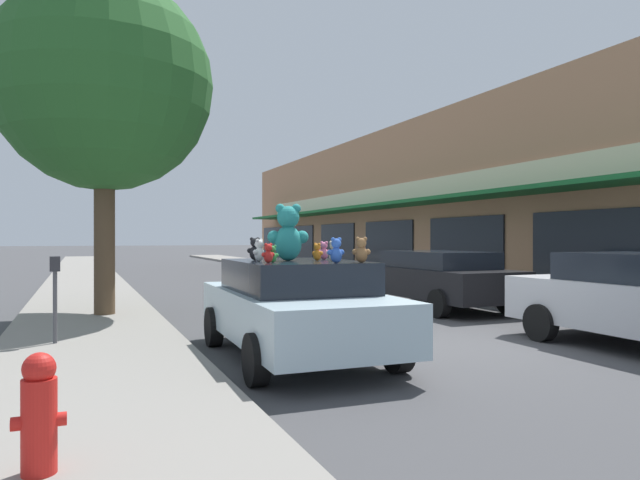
{
  "coord_description": "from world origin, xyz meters",
  "views": [
    {
      "loc": [
        -5.37,
        -7.59,
        1.68
      ],
      "look_at": [
        -1.87,
        0.69,
        1.65
      ],
      "focal_mm": 32.0,
      "sensor_mm": 36.0,
      "label": 1
    }
  ],
  "objects_px": {
    "teddy_bear_black": "(255,249)",
    "parking_meter": "(55,288)",
    "parked_car_far_center": "(438,277)",
    "teddy_bear_white": "(259,251)",
    "teddy_bear_cream": "(334,251)",
    "fire_hydrant": "(39,413)",
    "teddy_bear_red": "(268,253)",
    "teddy_bear_green": "(273,254)",
    "teddy_bear_pink": "(324,251)",
    "teddy_bear_brown": "(361,250)",
    "teddy_bear_blue": "(336,251)",
    "plush_art_car": "(296,306)",
    "teddy_bear_orange": "(317,252)",
    "street_tree": "(104,85)",
    "teddy_bear_giant": "(288,233)"
  },
  "relations": [
    {
      "from": "plush_art_car",
      "to": "teddy_bear_cream",
      "type": "height_order",
      "value": "teddy_bear_cream"
    },
    {
      "from": "teddy_bear_white",
      "to": "teddy_bear_red",
      "type": "xyz_separation_m",
      "value": [
        -0.02,
        -0.48,
        -0.03
      ]
    },
    {
      "from": "teddy_bear_pink",
      "to": "teddy_bear_red",
      "type": "relative_size",
      "value": 1.07
    },
    {
      "from": "teddy_bear_cream",
      "to": "teddy_bear_brown",
      "type": "relative_size",
      "value": 0.84
    },
    {
      "from": "teddy_bear_blue",
      "to": "street_tree",
      "type": "height_order",
      "value": "street_tree"
    },
    {
      "from": "teddy_bear_black",
      "to": "teddy_bear_blue",
      "type": "bearing_deg",
      "value": 152.8
    },
    {
      "from": "teddy_bear_brown",
      "to": "teddy_bear_black",
      "type": "bearing_deg",
      "value": -31.09
    },
    {
      "from": "parking_meter",
      "to": "teddy_bear_pink",
      "type": "bearing_deg",
      "value": -21.41
    },
    {
      "from": "teddy_bear_red",
      "to": "parked_car_far_center",
      "type": "bearing_deg",
      "value": -151.9
    },
    {
      "from": "teddy_bear_cream",
      "to": "fire_hydrant",
      "type": "relative_size",
      "value": 0.35
    },
    {
      "from": "teddy_bear_orange",
      "to": "street_tree",
      "type": "xyz_separation_m",
      "value": [
        -2.61,
        4.95,
        3.31
      ]
    },
    {
      "from": "teddy_bear_black",
      "to": "parked_car_far_center",
      "type": "bearing_deg",
      "value": -111.84
    },
    {
      "from": "teddy_bear_cream",
      "to": "plush_art_car",
      "type": "bearing_deg",
      "value": -33.41
    },
    {
      "from": "teddy_bear_pink",
      "to": "parking_meter",
      "type": "distance_m",
      "value": 3.98
    },
    {
      "from": "teddy_bear_pink",
      "to": "teddy_bear_orange",
      "type": "height_order",
      "value": "teddy_bear_pink"
    },
    {
      "from": "plush_art_car",
      "to": "teddy_bear_red",
      "type": "distance_m",
      "value": 1.11
    },
    {
      "from": "teddy_bear_green",
      "to": "teddy_bear_blue",
      "type": "bearing_deg",
      "value": 159.08
    },
    {
      "from": "teddy_bear_giant",
      "to": "fire_hydrant",
      "type": "bearing_deg",
      "value": 64.61
    },
    {
      "from": "teddy_bear_red",
      "to": "parked_car_far_center",
      "type": "distance_m",
      "value": 7.28
    },
    {
      "from": "teddy_bear_brown",
      "to": "parking_meter",
      "type": "bearing_deg",
      "value": -13.99
    },
    {
      "from": "parking_meter",
      "to": "teddy_bear_white",
      "type": "bearing_deg",
      "value": -34.91
    },
    {
      "from": "teddy_bear_black",
      "to": "fire_hydrant",
      "type": "bearing_deg",
      "value": 91.31
    },
    {
      "from": "teddy_bear_black",
      "to": "parking_meter",
      "type": "relative_size",
      "value": 0.26
    },
    {
      "from": "teddy_bear_giant",
      "to": "teddy_bear_cream",
      "type": "relative_size",
      "value": 2.84
    },
    {
      "from": "plush_art_car",
      "to": "teddy_bear_green",
      "type": "xyz_separation_m",
      "value": [
        -0.5,
        -0.5,
        0.74
      ]
    },
    {
      "from": "parked_car_far_center",
      "to": "parking_meter",
      "type": "relative_size",
      "value": 3.46
    },
    {
      "from": "teddy_bear_pink",
      "to": "street_tree",
      "type": "distance_m",
      "value": 6.34
    },
    {
      "from": "teddy_bear_white",
      "to": "teddy_bear_red",
      "type": "relative_size",
      "value": 1.21
    },
    {
      "from": "fire_hydrant",
      "to": "teddy_bear_black",
      "type": "bearing_deg",
      "value": 55.7
    },
    {
      "from": "teddy_bear_cream",
      "to": "teddy_bear_giant",
      "type": "bearing_deg",
      "value": -24.42
    },
    {
      "from": "teddy_bear_cream",
      "to": "teddy_bear_brown",
      "type": "distance_m",
      "value": 0.57
    },
    {
      "from": "plush_art_car",
      "to": "parking_meter",
      "type": "xyz_separation_m",
      "value": [
        -3.12,
        1.7,
        0.22
      ]
    },
    {
      "from": "teddy_bear_blue",
      "to": "fire_hydrant",
      "type": "bearing_deg",
      "value": 34.68
    },
    {
      "from": "teddy_bear_pink",
      "to": "teddy_bear_blue",
      "type": "relative_size",
      "value": 0.83
    },
    {
      "from": "teddy_bear_giant",
      "to": "teddy_bear_red",
      "type": "relative_size",
      "value": 3.13
    },
    {
      "from": "teddy_bear_pink",
      "to": "teddy_bear_brown",
      "type": "xyz_separation_m",
      "value": [
        -0.01,
        -1.23,
        0.03
      ]
    },
    {
      "from": "parked_car_far_center",
      "to": "parking_meter",
      "type": "distance_m",
      "value": 8.51
    },
    {
      "from": "teddy_bear_white",
      "to": "teddy_bear_red",
      "type": "bearing_deg",
      "value": 46.62
    },
    {
      "from": "parked_car_far_center",
      "to": "teddy_bear_white",
      "type": "bearing_deg",
      "value": -144.46
    },
    {
      "from": "teddy_bear_pink",
      "to": "parked_car_far_center",
      "type": "height_order",
      "value": "teddy_bear_pink"
    },
    {
      "from": "teddy_bear_blue",
      "to": "parking_meter",
      "type": "height_order",
      "value": "teddy_bear_blue"
    },
    {
      "from": "teddy_bear_green",
      "to": "teddy_bear_brown",
      "type": "relative_size",
      "value": 0.68
    },
    {
      "from": "plush_art_car",
      "to": "parking_meter",
      "type": "distance_m",
      "value": 3.56
    },
    {
      "from": "teddy_bear_black",
      "to": "fire_hydrant",
      "type": "height_order",
      "value": "teddy_bear_black"
    },
    {
      "from": "plush_art_car",
      "to": "teddy_bear_orange",
      "type": "distance_m",
      "value": 0.81
    },
    {
      "from": "teddy_bear_pink",
      "to": "teddy_bear_cream",
      "type": "distance_m",
      "value": 0.69
    },
    {
      "from": "teddy_bear_green",
      "to": "teddy_bear_black",
      "type": "relative_size",
      "value": 0.69
    },
    {
      "from": "teddy_bear_pink",
      "to": "parked_car_far_center",
      "type": "distance_m",
      "value": 5.89
    },
    {
      "from": "teddy_bear_green",
      "to": "street_tree",
      "type": "bearing_deg",
      "value": -60.29
    },
    {
      "from": "teddy_bear_black",
      "to": "teddy_bear_pink",
      "type": "bearing_deg",
      "value": -151.64
    }
  ]
}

